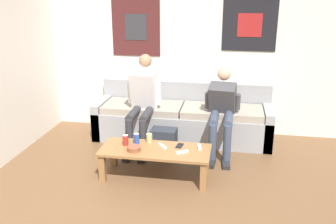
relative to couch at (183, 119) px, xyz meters
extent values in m
cube|color=silver|center=(-0.10, 0.37, 0.99)|extent=(10.00, 0.05, 2.55)
cube|color=#471E1E|center=(-0.75, 0.34, 1.26)|extent=(0.71, 0.01, 0.84)
cube|color=#2D2D33|center=(-0.75, 0.33, 1.26)|extent=(0.32, 0.01, 0.38)
cube|color=black|center=(0.87, 0.34, 1.32)|extent=(0.74, 0.01, 0.71)
cube|color=maroon|center=(0.87, 0.33, 1.32)|extent=(0.33, 0.01, 0.32)
cube|color=gray|center=(0.00, 0.28, 0.11)|extent=(2.49, 0.13, 0.77)
cube|color=gray|center=(0.00, -0.09, -0.08)|extent=(2.49, 0.61, 0.41)
cube|color=gray|center=(-1.19, -0.09, -0.02)|extent=(0.12, 0.61, 0.53)
cube|color=gray|center=(1.19, -0.09, -0.02)|extent=(0.12, 0.61, 0.53)
cube|color=gray|center=(-0.56, -0.09, 0.18)|extent=(1.11, 0.57, 0.10)
cube|color=gray|center=(0.56, -0.09, 0.18)|extent=(1.11, 0.57, 0.10)
cube|color=olive|center=(-0.15, -1.23, 0.05)|extent=(1.25, 0.52, 0.03)
cube|color=olive|center=(-0.72, -1.03, -0.12)|extent=(0.07, 0.07, 0.32)
cube|color=olive|center=(0.42, -1.03, -0.12)|extent=(0.07, 0.07, 0.32)
cube|color=olive|center=(-0.72, -1.44, -0.12)|extent=(0.07, 0.07, 0.32)
cube|color=olive|center=(0.42, -1.44, -0.12)|extent=(0.07, 0.07, 0.32)
cylinder|color=#2D2D33|center=(-0.59, -0.54, 0.23)|extent=(0.11, 0.42, 0.11)
cylinder|color=#2D2D33|center=(-0.59, -0.75, -0.01)|extent=(0.10, 0.10, 0.48)
cube|color=#232328|center=(-0.59, -0.82, -0.26)|extent=(0.11, 0.25, 0.05)
cylinder|color=#2D2D33|center=(-0.41, -0.54, 0.23)|extent=(0.11, 0.42, 0.11)
cylinder|color=#2D2D33|center=(-0.41, -0.75, -0.01)|extent=(0.10, 0.10, 0.48)
cube|color=#232328|center=(-0.41, -0.82, -0.26)|extent=(0.11, 0.25, 0.05)
cube|color=silver|center=(-0.50, -0.27, 0.49)|extent=(0.37, 0.37, 0.57)
sphere|color=#9E7556|center=(-0.50, -0.17, 0.87)|extent=(0.18, 0.18, 0.18)
cylinder|color=silver|center=(-0.69, -0.26, 0.44)|extent=(0.08, 0.12, 0.30)
cylinder|color=silver|center=(-0.30, -0.26, 0.44)|extent=(0.08, 0.12, 0.30)
cylinder|color=#384256|center=(0.47, -0.54, 0.23)|extent=(0.11, 0.42, 0.11)
cylinder|color=#384256|center=(0.47, -0.75, -0.01)|extent=(0.10, 0.10, 0.48)
cube|color=#232328|center=(0.47, -0.82, -0.26)|extent=(0.11, 0.25, 0.05)
cylinder|color=#384256|center=(0.65, -0.54, 0.23)|extent=(0.11, 0.42, 0.11)
cylinder|color=#384256|center=(0.65, -0.75, -0.01)|extent=(0.10, 0.10, 0.48)
cube|color=#232328|center=(0.65, -0.82, -0.26)|extent=(0.11, 0.25, 0.05)
cube|color=#3F3F44|center=(0.56, -0.26, 0.42)|extent=(0.38, 0.39, 0.45)
sphere|color=tan|center=(0.56, -0.15, 0.72)|extent=(0.18, 0.18, 0.18)
cylinder|color=#3F3F44|center=(0.37, -0.25, 0.38)|extent=(0.08, 0.12, 0.23)
cylinder|color=#3F3F44|center=(0.76, -0.25, 0.38)|extent=(0.08, 0.12, 0.23)
cube|color=#282D38|center=(-0.15, -0.68, -0.09)|extent=(0.33, 0.23, 0.38)
cube|color=#282D38|center=(-0.15, -0.78, -0.18)|extent=(0.23, 0.08, 0.17)
cylinder|color=brown|center=(-0.37, -1.33, 0.10)|extent=(0.15, 0.15, 0.05)
torus|color=brown|center=(-0.37, -1.33, 0.12)|extent=(0.15, 0.15, 0.02)
cylinder|color=tan|center=(-0.26, -1.05, 0.12)|extent=(0.07, 0.07, 0.10)
cylinder|color=black|center=(-0.26, -1.05, 0.18)|extent=(0.00, 0.00, 0.01)
cylinder|color=#28479E|center=(-0.39, -1.12, 0.13)|extent=(0.07, 0.07, 0.12)
cylinder|color=silver|center=(-0.39, -1.12, 0.19)|extent=(0.06, 0.06, 0.00)
cylinder|color=maroon|center=(-0.51, -1.19, 0.13)|extent=(0.07, 0.07, 0.12)
cylinder|color=silver|center=(-0.51, -1.19, 0.19)|extent=(0.06, 0.06, 0.00)
cube|color=white|center=(0.34, -1.12, 0.08)|extent=(0.06, 0.15, 0.02)
cylinder|color=#333842|center=(0.34, -1.09, 0.09)|extent=(0.01, 0.01, 0.00)
cube|color=white|center=(0.17, -1.29, 0.08)|extent=(0.14, 0.11, 0.02)
cylinder|color=#333842|center=(0.19, -1.27, 0.09)|extent=(0.01, 0.01, 0.00)
cube|color=white|center=(-0.08, -1.17, 0.08)|extent=(0.12, 0.13, 0.02)
cylinder|color=#333842|center=(-0.10, -1.14, 0.09)|extent=(0.01, 0.01, 0.00)
cube|color=black|center=(0.11, -1.11, 0.07)|extent=(0.08, 0.14, 0.01)
cube|color=black|center=(0.11, -1.11, 0.08)|extent=(0.08, 0.13, 0.00)
camera|label=1|loc=(0.66, -5.05, 1.82)|focal=40.00mm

